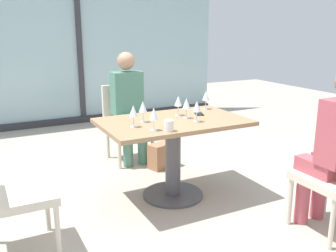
% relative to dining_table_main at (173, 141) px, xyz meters
% --- Properties ---
extents(ground_plane, '(12.00, 12.00, 0.00)m').
position_rel_dining_table_main_xyz_m(ground_plane, '(0.00, 0.00, -0.54)').
color(ground_plane, '#A89E8E').
extents(window_wall_backdrop, '(4.84, 0.10, 2.70)m').
position_rel_dining_table_main_xyz_m(window_wall_backdrop, '(0.00, 3.20, 0.68)').
color(window_wall_backdrop, '#97B7BC').
rests_on(window_wall_backdrop, ground_plane).
extents(dining_table_main, '(1.28, 0.80, 0.73)m').
position_rel_dining_table_main_xyz_m(dining_table_main, '(0.00, 0.00, 0.00)').
color(dining_table_main, '#997551').
rests_on(dining_table_main, ground_plane).
extents(chair_near_window, '(0.46, 0.51, 0.87)m').
position_rel_dining_table_main_xyz_m(chair_near_window, '(0.00, 1.18, -0.04)').
color(chair_near_window, beige).
rests_on(chair_near_window, ground_plane).
extents(chair_side_end, '(0.50, 0.46, 0.87)m').
position_rel_dining_table_main_xyz_m(chair_side_end, '(-1.44, -0.31, -0.04)').
color(chair_side_end, beige).
rests_on(chair_side_end, ground_plane).
extents(person_front_right, '(0.34, 0.39, 1.26)m').
position_rel_dining_table_main_xyz_m(person_front_right, '(0.78, -1.07, 0.16)').
color(person_front_right, '#B24C56').
rests_on(person_front_right, ground_plane).
extents(person_near_window, '(0.34, 0.39, 1.26)m').
position_rel_dining_table_main_xyz_m(person_near_window, '(-0.00, 1.07, 0.16)').
color(person_near_window, '#4C7F6B').
rests_on(person_near_window, ground_plane).
extents(wine_glass_0, '(0.07, 0.07, 0.18)m').
position_rel_dining_table_main_xyz_m(wine_glass_0, '(0.15, -0.15, 0.33)').
color(wine_glass_0, silver).
rests_on(wine_glass_0, dining_table_main).
extents(wine_glass_1, '(0.07, 0.07, 0.18)m').
position_rel_dining_table_main_xyz_m(wine_glass_1, '(0.13, -0.00, 0.33)').
color(wine_glass_1, silver).
rests_on(wine_glass_1, dining_table_main).
extents(wine_glass_2, '(0.07, 0.07, 0.18)m').
position_rel_dining_table_main_xyz_m(wine_glass_2, '(0.50, 0.25, 0.33)').
color(wine_glass_2, silver).
rests_on(wine_glass_2, dining_table_main).
extents(wine_glass_3, '(0.07, 0.07, 0.18)m').
position_rel_dining_table_main_xyz_m(wine_glass_3, '(0.12, 0.14, 0.33)').
color(wine_glass_3, silver).
rests_on(wine_glass_3, dining_table_main).
extents(wine_glass_4, '(0.07, 0.07, 0.18)m').
position_rel_dining_table_main_xyz_m(wine_glass_4, '(-0.27, 0.05, 0.33)').
color(wine_glass_4, silver).
rests_on(wine_glass_4, dining_table_main).
extents(wine_glass_5, '(0.07, 0.07, 0.18)m').
position_rel_dining_table_main_xyz_m(wine_glass_5, '(-0.40, -0.07, 0.33)').
color(wine_glass_5, silver).
rests_on(wine_glass_5, dining_table_main).
extents(wine_glass_6, '(0.07, 0.07, 0.18)m').
position_rel_dining_table_main_xyz_m(wine_glass_6, '(-0.30, -0.24, 0.33)').
color(wine_glass_6, silver).
rests_on(wine_glass_6, dining_table_main).
extents(coffee_cup, '(0.08, 0.08, 0.09)m').
position_rel_dining_table_main_xyz_m(coffee_cup, '(-0.21, -0.32, 0.24)').
color(coffee_cup, white).
rests_on(coffee_cup, dining_table_main).
extents(cell_phone_on_table, '(0.11, 0.16, 0.01)m').
position_rel_dining_table_main_xyz_m(cell_phone_on_table, '(0.32, 0.09, 0.20)').
color(cell_phone_on_table, black).
rests_on(cell_phone_on_table, dining_table_main).
extents(handbag_1, '(0.34, 0.25, 0.28)m').
position_rel_dining_table_main_xyz_m(handbag_1, '(0.23, 0.71, -0.40)').
color(handbag_1, '#A3704C').
rests_on(handbag_1, ground_plane).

